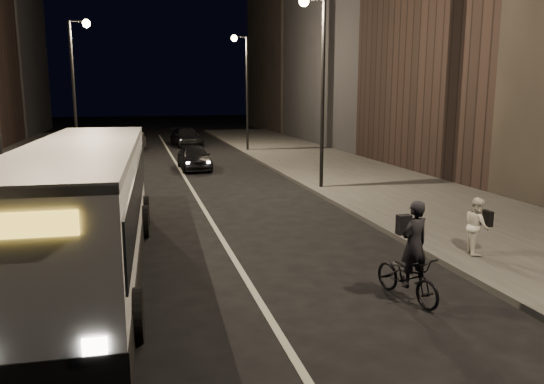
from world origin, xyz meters
TOP-DOWN VIEW (x-y plane):
  - ground at (0.00, 0.00)m, footprint 180.00×180.00m
  - sidewalk_right at (8.50, 14.00)m, footprint 7.00×70.00m
  - building_row_right at (16.00, 27.50)m, footprint 8.00×61.00m
  - streetlight_right_mid at (5.33, 12.00)m, footprint 1.20×0.44m
  - streetlight_right_far at (5.33, 28.00)m, footprint 1.20×0.44m
  - streetlight_left_near at (-5.33, 4.00)m, footprint 1.20×0.44m
  - streetlight_left_far at (-5.33, 22.00)m, footprint 1.20×0.44m
  - city_bus at (-3.60, 3.08)m, footprint 3.11×11.77m
  - cyclist_on_bicycle at (3.05, -0.56)m, footprint 1.05×1.99m
  - pedestrian_woman at (6.13, 1.53)m, footprint 0.76×0.86m
  - car_near at (0.80, 19.85)m, footprint 1.74×4.16m
  - car_mid at (-2.48, 30.82)m, footprint 1.86×4.33m
  - car_far at (1.65, 33.28)m, footprint 2.58×5.19m

SIDE VIEW (x-z plane):
  - ground at x=0.00m, z-range 0.00..0.00m
  - sidewalk_right at x=8.50m, z-range 0.00..0.16m
  - car_mid at x=-2.48m, z-range 0.00..1.39m
  - car_near at x=0.80m, z-range 0.00..1.41m
  - car_far at x=1.65m, z-range 0.00..1.45m
  - cyclist_on_bicycle at x=3.05m, z-range -0.36..1.82m
  - pedestrian_woman at x=6.13m, z-range 0.16..1.66m
  - city_bus at x=-3.60m, z-range 0.14..3.28m
  - streetlight_right_mid at x=5.33m, z-range 1.30..9.42m
  - streetlight_right_far at x=5.33m, z-range 1.30..9.42m
  - streetlight_left_near at x=-5.33m, z-range 1.30..9.42m
  - streetlight_left_far at x=-5.33m, z-range 1.30..9.42m
  - building_row_right at x=16.00m, z-range 0.00..21.00m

